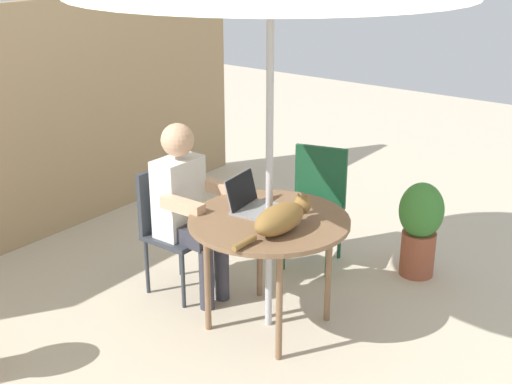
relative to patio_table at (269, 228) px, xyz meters
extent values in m
plane|color=beige|center=(0.00, 0.00, -0.68)|extent=(14.00, 14.00, 0.00)
cube|color=tan|center=(0.00, 2.31, 0.27)|extent=(4.68, 0.08, 1.91)
cylinder|color=brown|center=(0.00, 0.00, 0.05)|extent=(1.00, 1.00, 0.03)
cylinder|color=brown|center=(0.27, 0.27, -0.32)|extent=(0.04, 0.04, 0.72)
cylinder|color=brown|center=(-0.27, 0.27, -0.32)|extent=(0.04, 0.04, 0.72)
cylinder|color=brown|center=(-0.27, -0.27, -0.32)|extent=(0.04, 0.04, 0.72)
cylinder|color=brown|center=(0.27, -0.27, -0.32)|extent=(0.04, 0.04, 0.72)
cylinder|color=#B7B7BC|center=(0.00, 0.00, 0.43)|extent=(0.04, 0.04, 2.22)
cube|color=#33383F|center=(0.00, 0.75, -0.26)|extent=(0.40, 0.40, 0.04)
cube|color=#33383F|center=(0.00, 0.93, -0.02)|extent=(0.40, 0.04, 0.44)
cylinder|color=#33383F|center=(0.17, 0.92, -0.48)|extent=(0.03, 0.03, 0.41)
cylinder|color=#33383F|center=(-0.17, 0.92, -0.48)|extent=(0.03, 0.03, 0.41)
cylinder|color=#33383F|center=(-0.17, 0.58, -0.48)|extent=(0.03, 0.03, 0.41)
cylinder|color=#33383F|center=(0.17, 0.58, -0.48)|extent=(0.03, 0.03, 0.41)
cube|color=#194C2D|center=(0.90, 0.25, -0.26)|extent=(0.49, 0.49, 0.04)
cube|color=#194C2D|center=(1.08, 0.29, -0.02)|extent=(0.14, 0.40, 0.44)
cylinder|color=#194C2D|center=(1.11, 0.13, -0.48)|extent=(0.03, 0.03, 0.41)
cylinder|color=#194C2D|center=(1.02, 0.46, -0.48)|extent=(0.03, 0.03, 0.41)
cylinder|color=#194C2D|center=(0.70, 0.37, -0.48)|extent=(0.03, 0.03, 0.41)
cylinder|color=#194C2D|center=(0.79, 0.04, -0.48)|extent=(0.03, 0.03, 0.41)
cube|color=white|center=(0.00, 0.75, 0.03)|extent=(0.34, 0.20, 0.54)
sphere|color=#DBAD89|center=(0.00, 0.74, 0.43)|extent=(0.22, 0.22, 0.22)
cube|color=#383842|center=(-0.08, 0.60, -0.19)|extent=(0.12, 0.30, 0.12)
cylinder|color=#383842|center=(-0.08, 0.45, -0.46)|extent=(0.10, 0.10, 0.44)
cube|color=#383842|center=(0.08, 0.60, -0.19)|extent=(0.12, 0.30, 0.12)
cylinder|color=#383842|center=(0.08, 0.45, -0.46)|extent=(0.10, 0.10, 0.44)
cube|color=#DBAD89|center=(-0.20, 0.53, 0.08)|extent=(0.08, 0.32, 0.08)
cube|color=#DBAD89|center=(0.20, 0.53, 0.08)|extent=(0.08, 0.32, 0.08)
cube|color=gray|center=(0.05, 0.14, 0.07)|extent=(0.32, 0.25, 0.02)
cube|color=black|center=(0.04, 0.24, 0.18)|extent=(0.30, 0.09, 0.20)
cube|color=gray|center=(0.04, 0.25, 0.18)|extent=(0.30, 0.09, 0.20)
ellipsoid|color=olive|center=(-0.13, -0.17, 0.15)|extent=(0.41, 0.21, 0.17)
sphere|color=olive|center=(0.10, -0.18, 0.17)|extent=(0.11, 0.11, 0.11)
ellipsoid|color=white|center=(-0.02, -0.17, 0.11)|extent=(0.12, 0.12, 0.09)
cylinder|color=olive|center=(-0.41, -0.13, 0.09)|extent=(0.18, 0.04, 0.04)
cone|color=olive|center=(0.09, -0.21, 0.22)|extent=(0.04, 0.04, 0.03)
cone|color=olive|center=(0.10, -0.15, 0.22)|extent=(0.04, 0.04, 0.03)
cylinder|color=#9E5138|center=(1.23, -0.47, -0.51)|extent=(0.25, 0.25, 0.33)
ellipsoid|color=#3D7F33|center=(1.23, -0.47, -0.17)|extent=(0.32, 0.32, 0.41)
camera|label=1|loc=(-3.13, -2.25, 1.71)|focal=48.10mm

